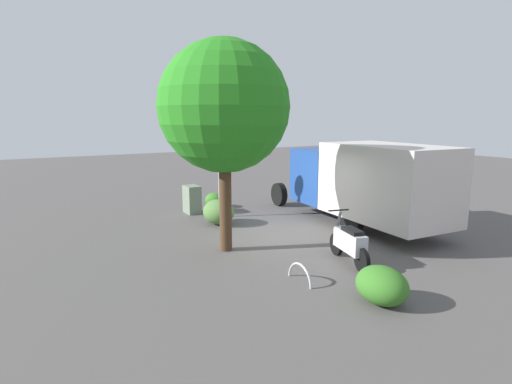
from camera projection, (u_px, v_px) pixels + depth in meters
The scene contains 10 objects.
ground_plane at pixel (281, 237), 11.97m from camera, with size 60.00×60.00×0.00m, color #524E4C.
box_truck_near at pixel (364, 179), 13.07m from camera, with size 7.39×2.70×2.68m.
motorcycle at pixel (350, 243), 9.76m from camera, with size 1.78×0.72×1.20m.
stop_sign at pixel (219, 161), 14.07m from camera, with size 0.71×0.33×2.99m.
street_tree at pixel (224, 107), 10.16m from camera, with size 3.32×3.32×5.40m.
utility_cabinet at pixel (192, 199), 14.93m from camera, with size 0.69×0.48×1.01m, color slate.
bike_rack_hoop at pixel (300, 282), 8.73m from camera, with size 0.85×0.85×0.05m, color #B7B7BC.
shrub_near_sign at pixel (219, 212), 13.39m from camera, with size 1.20×0.98×0.82m, color #4D773A.
shrub_mid_verge at pixel (382, 285), 7.66m from camera, with size 1.07×0.87×0.73m, color #346F22.
shrub_by_tree at pixel (214, 200), 15.91m from camera, with size 0.83×0.68×0.57m, color #377824.
Camera 1 is at (-9.55, 6.51, 3.48)m, focal length 28.58 mm.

